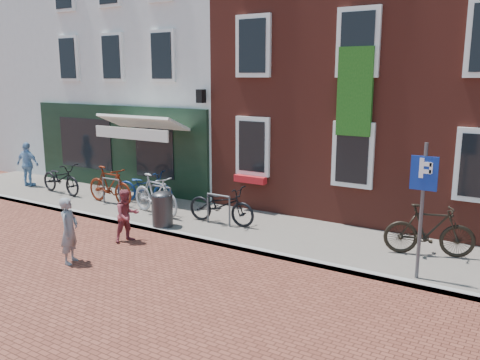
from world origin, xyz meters
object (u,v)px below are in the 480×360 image
Objects in this scene: bicycle_3 at (155,195)px; woman at (69,230)px; bicycle_1 at (110,185)px; bicycle_4 at (221,205)px; litter_bin at (162,207)px; cafe_person at (28,164)px; parking_sign at (423,193)px; bicycle_0 at (61,178)px; bicycle_5 at (429,230)px; boy at (127,216)px; bicycle_2 at (145,187)px.

woman is at bearing -157.00° from bicycle_3.
bicycle_1 is 4.13m from bicycle_4.
cafe_person reaches higher than litter_bin.
bicycle_4 is at bearing -72.89° from bicycle_3.
cafe_person is 6.42m from bicycle_3.
parking_sign is 11.97m from bicycle_0.
bicycle_3 and bicycle_5 have the same top height.
bicycle_4 is at bearing -42.02° from woman.
bicycle_1 and bicycle_5 have the same top height.
boy reaches higher than bicycle_5.
cafe_person reaches higher than bicycle_1.
cafe_person reaches higher than woman.
bicycle_5 is at bearing 170.25° from cafe_person.
woman is at bearing -167.37° from bicycle_2.
cafe_person is (-7.22, 4.09, 0.16)m from woman.
parking_sign is 1.35× the size of bicycle_0.
boy is (-6.62, -1.18, -1.17)m from parking_sign.
bicycle_4 is (-5.34, 1.02, -1.20)m from parking_sign.
bicycle_1 is (-2.84, 3.85, -0.05)m from woman.
bicycle_3 is (2.03, -0.18, 0.00)m from bicycle_1.
cafe_person is at bearing 82.70° from bicycle_2.
woman is (-0.11, -2.89, 0.11)m from litter_bin.
bicycle_2 is 1.00× the size of bicycle_4.
bicycle_3 is at bearing 165.46° from cafe_person.
bicycle_2 is 8.46m from bicycle_5.
bicycle_1 is (-2.84, 2.13, 0.03)m from boy.
litter_bin is 6.63m from parking_sign.
woman is 0.76× the size of bicycle_5.
parking_sign is at bearing 166.19° from bicycle_5.
cafe_person is at bearing 90.56° from bicycle_0.
cafe_person is at bearing 96.73° from bicycle_3.
woman reaches higher than litter_bin.
bicycle_4 is (2.11, 0.24, -0.06)m from bicycle_3.
woman is at bearing -156.45° from parking_sign.
bicycle_0 is (-5.24, 2.21, -0.03)m from boy.
bicycle_4 is (4.13, 0.07, -0.06)m from bicycle_1.
cafe_person is 2.00m from bicycle_0.
bicycle_4 is (1.18, 1.02, 0.00)m from litter_bin.
boy is 5.69m from bicycle_0.
bicycle_2 reaches higher than litter_bin.
litter_bin is at bearing -104.77° from bicycle_1.
litter_bin is 0.52× the size of bicycle_5.
bicycle_0 is 4.43m from bicycle_3.
bicycle_2 is 1.03× the size of bicycle_5.
parking_sign reaches higher than boy.
woman is at bearing -92.19° from litter_bin.
bicycle_3 is at bearing 93.16° from bicycle_4.
parking_sign is at bearing -111.15° from bicycle_2.
bicycle_2 is at bearing 172.89° from cafe_person.
woman reaches higher than bicycle_4.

